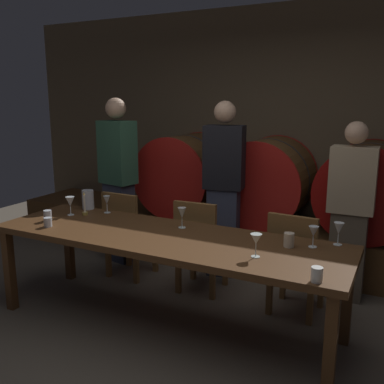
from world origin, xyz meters
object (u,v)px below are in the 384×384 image
(guest_left, at_px, (118,179))
(cup_far_left, at_px, (48,216))
(wine_barrel_left, at_px, (185,174))
(candle_center, at_px, (85,209))
(wine_glass_far_right, at_px, (339,229))
(guest_center, at_px, (224,188))
(chair_center, at_px, (199,242))
(wine_glass_far_left, at_px, (70,202))
(wine_glass_center_right, at_px, (256,240))
(wine_glass_left, at_px, (107,201))
(pitcher, at_px, (88,200))
(cup_center_right, at_px, (289,240))
(cup_center_left, at_px, (48,222))
(wine_glass_center_left, at_px, (182,214))
(wine_barrel_right, at_px, (368,190))
(wine_glass_right, at_px, (314,232))
(chair_right, at_px, (295,259))
(cup_far_right, at_px, (317,275))
(chair_left, at_px, (127,230))
(dining_table, at_px, (165,243))
(wine_barrel_center, at_px, (267,181))
(guest_right, at_px, (350,211))

(guest_left, relative_size, cup_far_left, 19.35)
(guest_left, bearing_deg, wine_barrel_left, -107.74)
(candle_center, relative_size, wine_glass_far_right, 1.27)
(guest_center, bearing_deg, wine_glass_far_right, 137.11)
(chair_center, bearing_deg, guest_center, -96.22)
(wine_glass_far_left, height_order, wine_glass_center_right, wine_glass_far_left)
(wine_glass_left, bearing_deg, wine_glass_center_right, -16.60)
(pitcher, height_order, cup_far_left, pitcher)
(cup_center_right, bearing_deg, cup_center_left, -168.03)
(candle_center, height_order, wine_glass_center_left, candle_center)
(wine_barrel_right, height_order, wine_glass_left, wine_barrel_right)
(wine_glass_left, height_order, wine_glass_far_right, wine_glass_far_right)
(wine_barrel_left, height_order, wine_glass_far_left, wine_barrel_left)
(cup_center_left, bearing_deg, wine_glass_right, 12.97)
(chair_center, distance_m, wine_glass_center_left, 0.58)
(chair_right, xyz_separation_m, wine_glass_far_right, (0.36, -0.26, 0.38))
(guest_left, distance_m, cup_far_right, 2.75)
(wine_glass_left, bearing_deg, chair_left, 93.89)
(candle_center, distance_m, cup_far_left, 0.33)
(cup_center_left, bearing_deg, wine_barrel_left, 83.78)
(chair_left, relative_size, wine_glass_center_right, 5.56)
(candle_center, xyz_separation_m, cup_center_left, (-0.03, -0.42, -0.02))
(candle_center, xyz_separation_m, wine_glass_center_left, (0.96, 0.04, 0.06))
(wine_barrel_right, bearing_deg, cup_far_right, -91.86)
(guest_left, height_order, wine_glass_center_left, guest_left)
(wine_glass_left, bearing_deg, wine_glass_far_right, 0.72)
(candle_center, bearing_deg, chair_left, 76.88)
(dining_table, xyz_separation_m, candle_center, (-0.93, 0.18, 0.12))
(guest_left, xyz_separation_m, wine_glass_right, (2.24, -0.78, -0.06))
(wine_glass_far_right, xyz_separation_m, cup_far_right, (-0.01, -0.72, -0.07))
(wine_barrel_center, distance_m, wine_glass_center_left, 1.55)
(wine_glass_center_right, distance_m, wine_glass_right, 0.47)
(wine_barrel_center, bearing_deg, wine_glass_far_right, -55.57)
(wine_barrel_left, distance_m, wine_glass_center_left, 1.71)
(wine_glass_far_left, height_order, wine_glass_left, wine_glass_far_left)
(wine_glass_left, distance_m, wine_glass_center_right, 1.64)
(chair_center, relative_size, cup_far_left, 9.58)
(guest_center, height_order, candle_center, guest_center)
(wine_glass_center_left, bearing_deg, wine_glass_far_left, -174.55)
(wine_barrel_center, distance_m, dining_table, 1.79)
(wine_glass_center_right, xyz_separation_m, cup_center_right, (0.14, 0.30, -0.07))
(wine_barrel_right, relative_size, wine_glass_center_right, 5.86)
(guest_center, xyz_separation_m, cup_center_right, (0.91, -0.99, -0.10))
(wine_glass_center_left, bearing_deg, guest_right, 38.43)
(chair_center, relative_size, wine_glass_center_left, 5.25)
(guest_left, relative_size, wine_glass_far_left, 10.64)
(guest_left, bearing_deg, cup_far_right, 162.10)
(wine_barrel_left, height_order, wine_glass_center_left, wine_barrel_left)
(wine_barrel_center, relative_size, guest_right, 0.58)
(wine_barrel_center, distance_m, wine_glass_right, 1.72)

